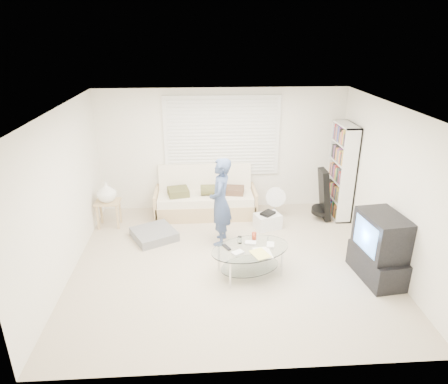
{
  "coord_description": "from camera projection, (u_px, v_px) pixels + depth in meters",
  "views": [
    {
      "loc": [
        -0.46,
        -5.6,
        3.54
      ],
      "look_at": [
        -0.08,
        0.3,
        1.12
      ],
      "focal_mm": 32.0,
      "sensor_mm": 36.0,
      "label": 1
    }
  ],
  "objects": [
    {
      "name": "room_shell",
      "position": [
        228.0,
        158.0,
        6.37
      ],
      "size": [
        5.02,
        4.52,
        2.51
      ],
      "color": "white",
      "rests_on": "ground"
    },
    {
      "name": "bookshelf",
      "position": [
        341.0,
        171.0,
        7.85
      ],
      "size": [
        0.3,
        0.8,
        1.89
      ],
      "color": "white",
      "rests_on": "ground"
    },
    {
      "name": "futon_sofa",
      "position": [
        206.0,
        199.0,
        8.13
      ],
      "size": [
        2.03,
        0.82,
        0.99
      ],
      "color": "tan",
      "rests_on": "ground"
    },
    {
      "name": "guitar_case",
      "position": [
        323.0,
        198.0,
        7.84
      ],
      "size": [
        0.37,
        0.38,
        1.03
      ],
      "color": "black",
      "rests_on": "ground"
    },
    {
      "name": "coffee_table",
      "position": [
        250.0,
        253.0,
        6.1
      ],
      "size": [
        1.4,
        1.11,
        0.58
      ],
      "color": "silver",
      "rests_on": "ground"
    },
    {
      "name": "grey_floor_pillow",
      "position": [
        154.0,
        234.0,
        7.26
      ],
      "size": [
        0.95,
        0.95,
        0.16
      ],
      "primitive_type": "cube",
      "rotation": [
        0.0,
        0.0,
        0.48
      ],
      "color": "slate",
      "rests_on": "ground"
    },
    {
      "name": "floor_fan",
      "position": [
        275.0,
        200.0,
        7.93
      ],
      "size": [
        0.4,
        0.27,
        0.67
      ],
      "color": "white",
      "rests_on": "ground"
    },
    {
      "name": "side_table",
      "position": [
        107.0,
        194.0,
        7.5
      ],
      "size": [
        0.46,
        0.37,
        0.91
      ],
      "color": "tan",
      "rests_on": "ground"
    },
    {
      "name": "standing_person",
      "position": [
        220.0,
        202.0,
        6.86
      ],
      "size": [
        0.48,
        0.63,
        1.57
      ],
      "primitive_type": "imported",
      "rotation": [
        0.0,
        0.0,
        -1.77
      ],
      "color": "navy",
      "rests_on": "ground"
    },
    {
      "name": "storage_bin",
      "position": [
        268.0,
        221.0,
        7.62
      ],
      "size": [
        0.55,
        0.46,
        0.33
      ],
      "color": "white",
      "rests_on": "ground"
    },
    {
      "name": "tv_unit",
      "position": [
        379.0,
        248.0,
        5.97
      ],
      "size": [
        0.62,
        1.01,
        1.04
      ],
      "color": "black",
      "rests_on": "ground"
    },
    {
      "name": "ground",
      "position": [
        230.0,
        262.0,
        6.54
      ],
      "size": [
        5.0,
        5.0,
        0.0
      ],
      "primitive_type": "plane",
      "color": "#B7A98E",
      "rests_on": "ground"
    },
    {
      "name": "window_blinds",
      "position": [
        222.0,
        136.0,
        7.99
      ],
      "size": [
        2.32,
        0.08,
        1.62
      ],
      "color": "silver",
      "rests_on": "ground"
    }
  ]
}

